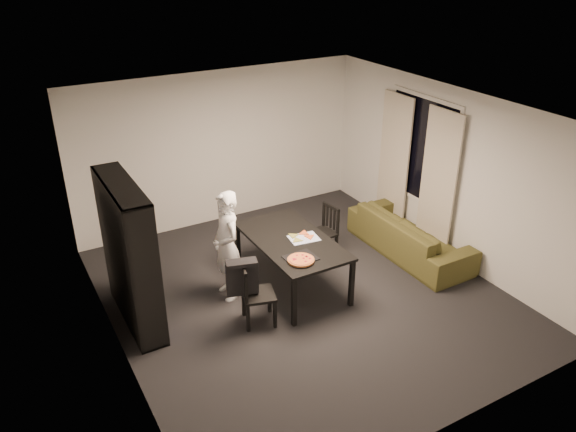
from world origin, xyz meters
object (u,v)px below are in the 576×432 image
person (227,246)px  baking_tray (301,258)px  dining_table (292,243)px  pepperoni_pizza (301,260)px  sofa (410,235)px  chair_left (252,290)px  bookshelf (130,255)px  chair_right (326,228)px

person → baking_tray: person is taller
dining_table → pepperoni_pizza: bearing=-108.6°
person → sofa: size_ratio=0.72×
chair_left → pepperoni_pizza: (0.68, -0.05, 0.27)m
bookshelf → dining_table: size_ratio=1.08×
chair_right → person: person is taller
bookshelf → baking_tray: size_ratio=4.75×
baking_tray → dining_table: bearing=72.9°
sofa → bookshelf: bearing=84.2°
chair_right → sofa: size_ratio=0.38×
dining_table → chair_right: chair_right is taller
person → baking_tray: 1.01m
chair_right → person: size_ratio=0.53×
dining_table → pepperoni_pizza: (-0.19, -0.57, 0.09)m
bookshelf → dining_table: (2.13, -0.30, -0.28)m
chair_right → sofa: (1.16, -0.61, -0.15)m
bookshelf → chair_left: size_ratio=2.20×
chair_right → baking_tray: (-1.04, -0.99, 0.28)m
bookshelf → chair_right: size_ratio=2.32×
dining_table → sofa: size_ratio=0.82×
chair_left → sofa: 2.96m
chair_right → sofa: chair_right is taller
bookshelf → chair_right: (3.02, 0.18, -0.48)m
chair_left → chair_right: bearing=-44.0°
bookshelf → person: size_ratio=1.23×
chair_right → chair_left: bearing=-68.2°
dining_table → chair_left: size_ratio=2.04×
dining_table → pepperoni_pizza: size_ratio=5.04×
chair_left → baking_tray: bearing=-72.2°
bookshelf → chair_left: bookshelf is taller
dining_table → baking_tray: bearing=-107.1°
bookshelf → dining_table: bearing=-8.1°
bookshelf → pepperoni_pizza: bearing=-24.3°
chair_right → sofa: 1.32m
person → baking_tray: size_ratio=3.87×
baking_tray → bookshelf: bearing=157.9°
chair_left → chair_right: size_ratio=1.06×
chair_left → sofa: (2.93, 0.40, -0.18)m
bookshelf → pepperoni_pizza: 2.14m
baking_tray → pepperoni_pizza: (-0.04, -0.07, 0.02)m
dining_table → person: size_ratio=1.14×
chair_left → sofa: chair_left is taller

